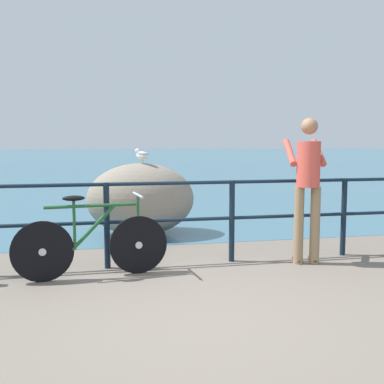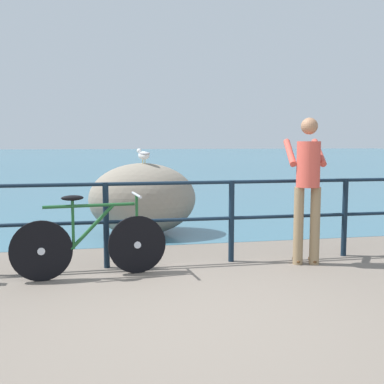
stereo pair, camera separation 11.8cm
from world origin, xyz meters
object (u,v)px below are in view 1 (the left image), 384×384
(person_at_railing, at_px, (308,183))
(seagull, at_px, (142,155))
(bicycle, at_px, (92,243))
(breakwater_boulder_main, at_px, (141,199))

(person_at_railing, bearing_deg, seagull, 52.19)
(bicycle, relative_size, person_at_railing, 0.95)
(breakwater_boulder_main, bearing_deg, bicycle, -108.64)
(person_at_railing, xyz_separation_m, breakwater_boulder_main, (-1.81, 2.21, -0.42))
(bicycle, distance_m, seagull, 2.51)
(person_at_railing, distance_m, breakwater_boulder_main, 2.88)
(person_at_railing, relative_size, breakwater_boulder_main, 1.03)
(bicycle, height_order, breakwater_boulder_main, breakwater_boulder_main)
(person_at_railing, bearing_deg, bicycle, 103.79)
(breakwater_boulder_main, relative_size, seagull, 5.33)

